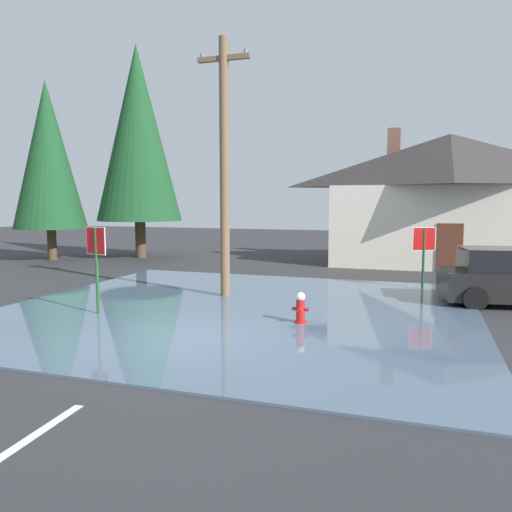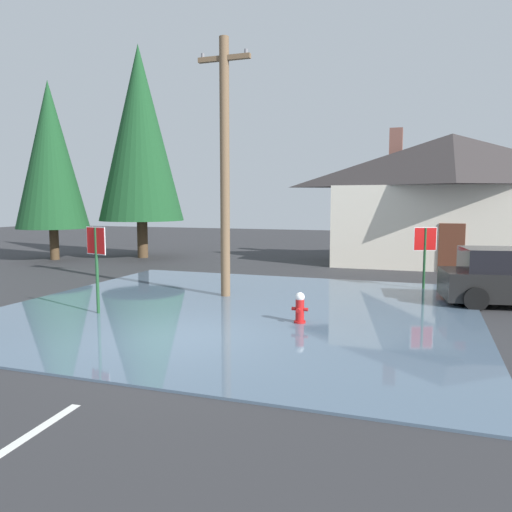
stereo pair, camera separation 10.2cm
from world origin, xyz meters
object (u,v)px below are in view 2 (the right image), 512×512
object	(u,v)px
stop_sign_far	(425,246)
house	(450,198)
utility_pole	(225,165)
fire_hydrant	(300,309)
pine_tree_tall_left	(50,155)
stop_sign_near	(96,253)
pine_tree_mid_left	(140,134)

from	to	relation	value
stop_sign_far	house	bearing A→B (deg)	82.40
stop_sign_far	house	size ratio (longest dim) A/B	0.19
utility_pole	stop_sign_far	xyz separation A→B (m)	(5.64, 3.22, -2.49)
fire_hydrant	stop_sign_far	bearing A→B (deg)	64.84
stop_sign_far	utility_pole	bearing A→B (deg)	-150.24
stop_sign_far	fire_hydrant	bearing A→B (deg)	-115.16
fire_hydrant	pine_tree_tall_left	xyz separation A→B (m)	(-14.69, 8.80, 4.72)
pine_tree_tall_left	stop_sign_near	bearing A→B (deg)	-44.73
fire_hydrant	pine_tree_mid_left	distance (m)	16.67
fire_hydrant	utility_pole	bearing A→B (deg)	139.09
pine_tree_tall_left	pine_tree_mid_left	size ratio (longest dim) A/B	0.82
house	pine_tree_tall_left	world-z (taller)	pine_tree_tall_left
pine_tree_tall_left	pine_tree_mid_left	world-z (taller)	pine_tree_mid_left
pine_tree_tall_left	pine_tree_mid_left	bearing A→B (deg)	31.33
stop_sign_near	utility_pole	distance (m)	4.55
stop_sign_near	fire_hydrant	distance (m)	5.29
utility_pole	pine_tree_tall_left	world-z (taller)	pine_tree_tall_left
stop_sign_near	stop_sign_far	bearing A→B (deg)	39.55
pine_tree_mid_left	pine_tree_tall_left	bearing A→B (deg)	-148.67
stop_sign_near	pine_tree_tall_left	size ratio (longest dim) A/B	0.26
fire_hydrant	house	xyz separation A→B (m)	(3.67, 12.98, 2.67)
stop_sign_far	pine_tree_tall_left	distance (m)	18.03
pine_tree_tall_left	house	bearing A→B (deg)	12.81
house	stop_sign_near	bearing A→B (deg)	-122.71
stop_sign_near	stop_sign_far	size ratio (longest dim) A/B	1.09
stop_sign_near	house	world-z (taller)	house
stop_sign_near	pine_tree_mid_left	world-z (taller)	pine_tree_mid_left
stop_sign_near	stop_sign_far	world-z (taller)	stop_sign_near
stop_sign_near	pine_tree_tall_left	world-z (taller)	pine_tree_tall_left
utility_pole	stop_sign_far	size ratio (longest dim) A/B	3.68
fire_hydrant	pine_tree_tall_left	size ratio (longest dim) A/B	0.09
stop_sign_near	stop_sign_far	xyz separation A→B (m)	(7.81, 6.45, -0.14)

